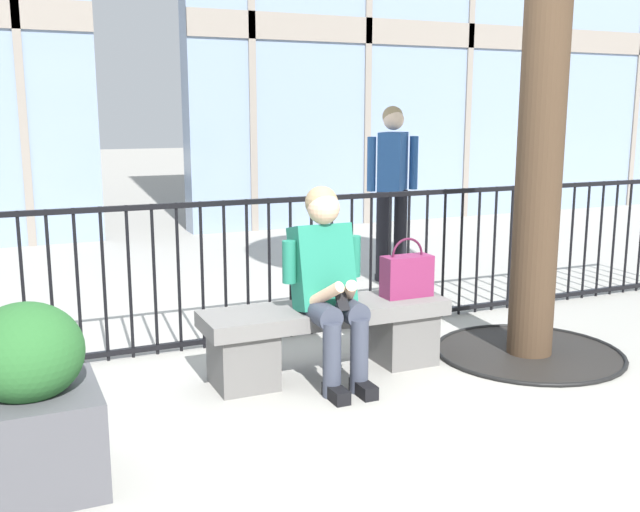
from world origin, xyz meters
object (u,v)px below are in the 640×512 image
seated_person_with_phone (328,279)px  bystander_at_railing (392,180)px  handbag_on_bench (407,275)px  planter (30,404)px  stone_bench (326,332)px

seated_person_with_phone → bystander_at_railing: 2.90m
handbag_on_bench → bystander_at_railing: size_ratio=0.23×
bystander_at_railing → planter: 4.62m
handbag_on_bench → planter: planter is taller
stone_bench → planter: planter is taller
handbag_on_bench → planter: size_ratio=0.47×
stone_bench → planter: (-1.80, -0.80, 0.12)m
stone_bench → seated_person_with_phone: size_ratio=1.32×
planter → handbag_on_bench: bearing=18.3°
stone_bench → bystander_at_railing: size_ratio=0.94×
planter → stone_bench: bearing=23.9°
handbag_on_bench → planter: (-2.38, -0.79, -0.20)m
seated_person_with_phone → planter: size_ratio=1.43×
stone_bench → handbag_on_bench: handbag_on_bench is taller
stone_bench → bystander_at_railing: bearing=51.9°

